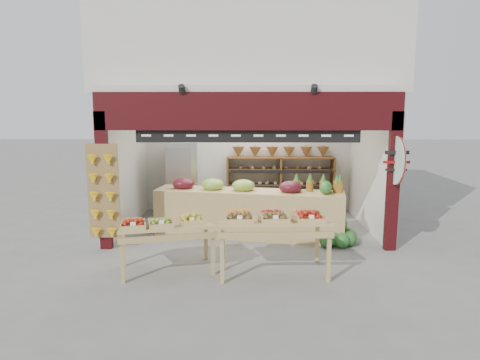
% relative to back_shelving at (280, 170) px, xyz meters
% --- Properties ---
extents(ground, '(60.00, 60.00, 0.00)m').
position_rel_back_shelving_xyz_m(ground, '(-0.86, -1.97, -1.12)').
color(ground, slate).
rests_on(ground, ground).
extents(shop_structure, '(6.36, 5.12, 5.40)m').
position_rel_back_shelving_xyz_m(shop_structure, '(-0.86, -0.36, 2.80)').
color(shop_structure, beige).
rests_on(shop_structure, ground).
extents(banana_board, '(0.60, 0.15, 1.80)m').
position_rel_back_shelving_xyz_m(banana_board, '(-3.59, -3.15, -0.01)').
color(banana_board, olive).
rests_on(banana_board, ground).
extents(gift_sign, '(0.04, 0.93, 0.92)m').
position_rel_back_shelving_xyz_m(gift_sign, '(1.89, -3.12, 0.63)').
color(gift_sign, '#C2F4DD').
rests_on(gift_sign, ground).
extents(back_shelving, '(2.78, 0.46, 1.74)m').
position_rel_back_shelving_xyz_m(back_shelving, '(0.00, 0.00, 0.00)').
color(back_shelving, brown).
rests_on(back_shelving, ground).
extents(refrigerator, '(0.89, 0.89, 1.88)m').
position_rel_back_shelving_xyz_m(refrigerator, '(-2.53, -0.40, -0.18)').
color(refrigerator, silver).
rests_on(refrigerator, ground).
extents(cardboard_stack, '(1.06, 0.76, 0.62)m').
position_rel_back_shelving_xyz_m(cardboard_stack, '(-2.39, -1.19, -0.89)').
color(cardboard_stack, beige).
rests_on(cardboard_stack, ground).
extents(mid_counter, '(4.04, 1.45, 1.23)m').
position_rel_back_shelving_xyz_m(mid_counter, '(-0.85, -2.16, -0.58)').
color(mid_counter, tan).
rests_on(mid_counter, ground).
extents(display_table_left, '(1.72, 1.22, 1.00)m').
position_rel_back_shelving_xyz_m(display_table_left, '(-2.31, -4.16, -0.36)').
color(display_table_left, tan).
rests_on(display_table_left, ground).
extents(display_table_right, '(1.82, 1.07, 1.12)m').
position_rel_back_shelving_xyz_m(display_table_right, '(-0.44, -4.22, -0.24)').
color(display_table_right, tan).
rests_on(display_table_right, ground).
extents(watermelon_pile, '(0.81, 0.76, 0.58)m').
position_rel_back_shelving_xyz_m(watermelon_pile, '(0.95, -2.70, -0.92)').
color(watermelon_pile, '#18491B').
rests_on(watermelon_pile, ground).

